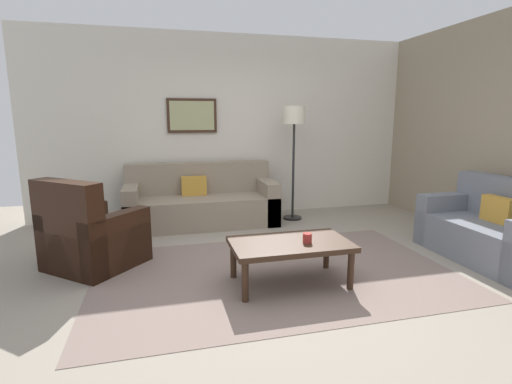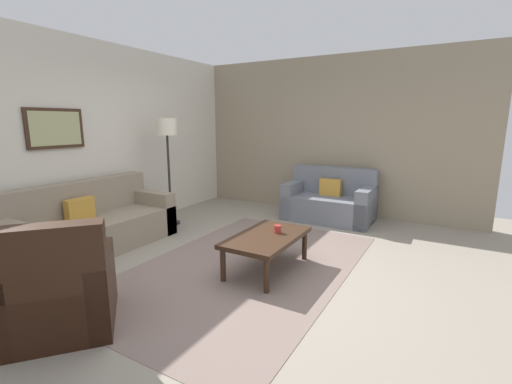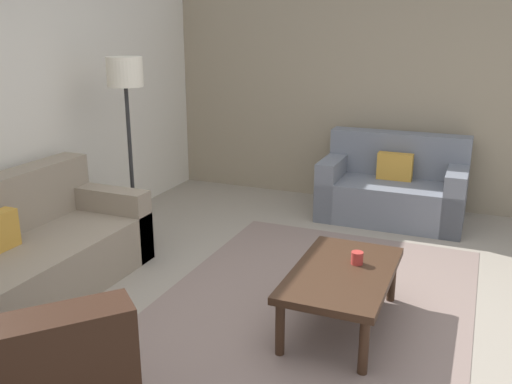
{
  "view_description": "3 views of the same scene",
  "coord_description": "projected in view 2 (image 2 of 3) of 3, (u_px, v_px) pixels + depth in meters",
  "views": [
    {
      "loc": [
        -1.09,
        -3.47,
        1.54
      ],
      "look_at": [
        -0.19,
        0.05,
        0.83
      ],
      "focal_mm": 26.9,
      "sensor_mm": 36.0,
      "label": 1
    },
    {
      "loc": [
        -3.23,
        -2.0,
        1.66
      ],
      "look_at": [
        0.26,
        -0.0,
        0.84
      ],
      "focal_mm": 24.44,
      "sensor_mm": 36.0,
      "label": 2
    },
    {
      "loc": [
        -3.27,
        -1.02,
        1.98
      ],
      "look_at": [
        0.09,
        0.38,
        0.88
      ],
      "focal_mm": 38.84,
      "sensor_mm": 36.0,
      "label": 3
    }
  ],
  "objects": [
    {
      "name": "stone_feature_panel",
      "position": [
        331.0,
        136.0,
        6.32
      ],
      "size": [
        0.12,
        5.2,
        2.8
      ],
      "primitive_type": "cube",
      "color": "gray",
      "rests_on": "ground_plane"
    },
    {
      "name": "cup",
      "position": [
        278.0,
        229.0,
        3.98
      ],
      "size": [
        0.08,
        0.08,
        0.09
      ],
      "primitive_type": "cylinder",
      "color": "#B2332D",
      "rests_on": "coffee_table"
    },
    {
      "name": "lamp_standing",
      "position": [
        167.0,
        138.0,
        5.49
      ],
      "size": [
        0.32,
        0.32,
        1.71
      ],
      "color": "black",
      "rests_on": "ground_plane"
    },
    {
      "name": "framed_artwork",
      "position": [
        55.0,
        128.0,
        4.49
      ],
      "size": [
        0.74,
        0.04,
        0.51
      ],
      "color": "#382316"
    },
    {
      "name": "ground_plane",
      "position": [
        245.0,
        267.0,
        4.05
      ],
      "size": [
        8.0,
        8.0,
        0.0
      ],
      "primitive_type": "plane",
      "color": "gray"
    },
    {
      "name": "area_rug",
      "position": [
        245.0,
        266.0,
        4.05
      ],
      "size": [
        3.54,
        2.22,
        0.01
      ],
      "primitive_type": "cube",
      "color": "gray",
      "rests_on": "ground_plane"
    },
    {
      "name": "rear_partition",
      "position": [
        92.0,
        140.0,
        5.04
      ],
      "size": [
        6.0,
        0.12,
        2.8
      ],
      "primitive_type": "cube",
      "color": "silver",
      "rests_on": "ground_plane"
    },
    {
      "name": "couch_main",
      "position": [
        89.0,
        227.0,
        4.59
      ],
      "size": [
        2.14,
        0.89,
        0.88
      ],
      "color": "gray",
      "rests_on": "ground_plane"
    },
    {
      "name": "armchair_leather",
      "position": [
        58.0,
        296.0,
        2.75
      ],
      "size": [
        1.13,
        1.13,
        0.95
      ],
      "color": "black",
      "rests_on": "ground_plane"
    },
    {
      "name": "couch_loveseat",
      "position": [
        330.0,
        202.0,
        6.0
      ],
      "size": [
        0.82,
        1.46,
        0.88
      ],
      "color": "slate",
      "rests_on": "ground_plane"
    },
    {
      "name": "coffee_table",
      "position": [
        267.0,
        240.0,
        3.91
      ],
      "size": [
        1.1,
        0.64,
        0.41
      ],
      "color": "#382316",
      "rests_on": "ground_plane"
    }
  ]
}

